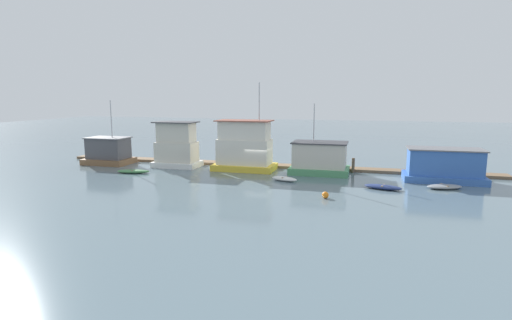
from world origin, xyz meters
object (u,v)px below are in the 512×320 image
at_px(dinghy_grey, 444,187).
at_px(buoy_orange, 325,195).
at_px(houseboat_white, 177,147).
at_px(mooring_post_far_right, 353,165).
at_px(houseboat_brown, 109,152).
at_px(dinghy_white, 284,179).
at_px(mooring_post_far_left, 232,161).
at_px(dinghy_green, 133,171).
at_px(houseboat_blue, 444,166).
at_px(houseboat_green, 320,158).
at_px(dinghy_navy, 383,187).
at_px(houseboat_yellow, 245,148).

relative_size(dinghy_grey, buoy_orange, 6.26).
height_order(houseboat_white, mooring_post_far_right, houseboat_white).
bearing_deg(houseboat_brown, mooring_post_far_right, 4.00).
xyz_separation_m(houseboat_brown, buoy_orange, (27.22, -9.91, -1.23)).
distance_m(dinghy_white, mooring_post_far_right, 8.87).
height_order(dinghy_grey, mooring_post_far_left, mooring_post_far_left).
distance_m(houseboat_brown, dinghy_white, 23.13).
distance_m(dinghy_green, mooring_post_far_left, 11.17).
relative_size(houseboat_blue, mooring_post_far_left, 5.09).
xyz_separation_m(houseboat_green, dinghy_white, (-2.82, -4.84, -1.39)).
xyz_separation_m(mooring_post_far_right, buoy_orange, (-1.77, -11.94, -0.52)).
relative_size(dinghy_white, mooring_post_far_right, 1.82).
height_order(dinghy_navy, buoy_orange, buoy_orange).
bearing_deg(dinghy_grey, buoy_orange, -147.73).
relative_size(mooring_post_far_right, buoy_orange, 2.89).
bearing_deg(dinghy_white, houseboat_brown, 169.52).
bearing_deg(mooring_post_far_left, houseboat_green, -7.70).
bearing_deg(houseboat_white, dinghy_white, -18.37).
bearing_deg(houseboat_yellow, buoy_orange, -46.14).
distance_m(houseboat_blue, mooring_post_far_right, 8.91).
xyz_separation_m(houseboat_green, mooring_post_far_left, (-10.28, 1.39, -0.88)).
height_order(mooring_post_far_left, buoy_orange, mooring_post_far_left).
relative_size(houseboat_yellow, mooring_post_far_left, 6.64).
xyz_separation_m(dinghy_navy, mooring_post_far_right, (-2.84, 7.31, 0.59)).
height_order(houseboat_yellow, dinghy_navy, houseboat_yellow).
bearing_deg(buoy_orange, houseboat_yellow, 133.86).
distance_m(houseboat_blue, dinghy_white, 15.50).
distance_m(dinghy_grey, buoy_orange, 11.73).
bearing_deg(mooring_post_far_left, houseboat_yellow, -37.75).
relative_size(houseboat_brown, dinghy_grey, 2.24).
xyz_separation_m(houseboat_blue, dinghy_navy, (-5.77, -5.15, -1.31)).
relative_size(houseboat_white, dinghy_grey, 1.55).
bearing_deg(mooring_post_far_left, dinghy_green, -143.68).
distance_m(houseboat_yellow, dinghy_green, 12.29).
relative_size(dinghy_green, dinghy_white, 1.27).
relative_size(dinghy_white, dinghy_grey, 0.84).
bearing_deg(buoy_orange, houseboat_blue, 43.27).
bearing_deg(houseboat_blue, dinghy_grey, -97.55).
xyz_separation_m(dinghy_white, buoy_orange, (4.51, -5.71, 0.06)).
bearing_deg(dinghy_white, houseboat_white, 161.63).
height_order(houseboat_brown, houseboat_green, houseboat_brown).
xyz_separation_m(houseboat_blue, mooring_post_far_right, (-8.61, 2.16, -0.72)).
distance_m(dinghy_green, dinghy_navy, 25.58).
distance_m(houseboat_white, dinghy_navy, 23.66).
height_order(houseboat_brown, buoy_orange, houseboat_brown).
height_order(houseboat_green, buoy_orange, houseboat_green).
distance_m(houseboat_brown, dinghy_green, 7.86).
height_order(dinghy_navy, dinghy_grey, dinghy_navy).
xyz_separation_m(dinghy_grey, mooring_post_far_right, (-8.15, 5.67, 0.60)).
height_order(houseboat_brown, houseboat_blue, houseboat_brown).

